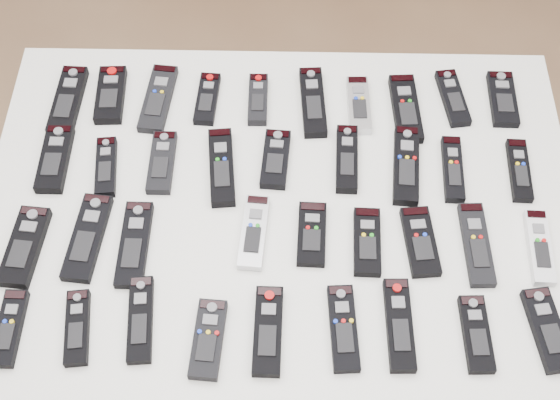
{
  "coord_description": "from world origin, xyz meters",
  "views": [
    {
      "loc": [
        0.07,
        -0.93,
        2.15
      ],
      "look_at": [
        0.05,
        -0.04,
        0.8
      ],
      "focal_mm": 50.0,
      "sensor_mm": 36.0,
      "label": 1
    }
  ],
  "objects_px": {
    "remote_21": "(134,244)",
    "remote_27": "(539,247)",
    "remote_26": "(476,244)",
    "remote_34": "(399,325)",
    "remote_33": "(343,328)",
    "table": "(280,220)",
    "remote_15": "(347,159)",
    "remote_36": "(547,330)",
    "remote_0": "(68,101)",
    "remote_3": "(207,99)",
    "remote_4": "(258,100)",
    "remote_7": "(406,109)",
    "remote_2": "(158,99)",
    "remote_30": "(140,319)",
    "remote_32": "(268,331)",
    "remote_24": "(367,242)",
    "remote_17": "(453,169)",
    "remote_20": "(87,237)",
    "remote_22": "(254,232)",
    "remote_23": "(312,234)",
    "remote_1": "(111,95)",
    "remote_14": "(275,159)",
    "remote_12": "(162,162)",
    "remote_5": "(313,102)",
    "remote_35": "(476,334)",
    "remote_16": "(406,165)",
    "remote_19": "(25,247)",
    "remote_8": "(453,98)",
    "remote_9": "(503,99)",
    "remote_13": "(222,167)",
    "remote_31": "(208,339)",
    "remote_29": "(77,328)",
    "remote_28": "(9,328)",
    "remote_25": "(420,242)",
    "remote_18": "(519,170)"
  },
  "relations": [
    {
      "from": "remote_23",
      "to": "remote_34",
      "type": "bearing_deg",
      "value": -48.07
    },
    {
      "from": "remote_5",
      "to": "remote_24",
      "type": "xyz_separation_m",
      "value": [
        0.11,
        -0.37,
        -0.0
      ]
    },
    {
      "from": "remote_15",
      "to": "remote_20",
      "type": "height_order",
      "value": "remote_15"
    },
    {
      "from": "remote_9",
      "to": "remote_35",
      "type": "bearing_deg",
      "value": -101.37
    },
    {
      "from": "remote_2",
      "to": "remote_30",
      "type": "distance_m",
      "value": 0.55
    },
    {
      "from": "remote_33",
      "to": "remote_34",
      "type": "xyz_separation_m",
      "value": [
        0.11,
        0.01,
        0.0
      ]
    },
    {
      "from": "remote_22",
      "to": "remote_28",
      "type": "height_order",
      "value": "same"
    },
    {
      "from": "remote_33",
      "to": "table",
      "type": "bearing_deg",
      "value": 110.58
    },
    {
      "from": "remote_4",
      "to": "remote_19",
      "type": "bearing_deg",
      "value": -139.4
    },
    {
      "from": "remote_21",
      "to": "remote_27",
      "type": "relative_size",
      "value": 1.15
    },
    {
      "from": "remote_9",
      "to": "remote_17",
      "type": "xyz_separation_m",
      "value": [
        -0.13,
        -0.2,
        0.0
      ]
    },
    {
      "from": "remote_15",
      "to": "remote_36",
      "type": "xyz_separation_m",
      "value": [
        0.37,
        -0.39,
        -0.0
      ]
    },
    {
      "from": "remote_4",
      "to": "remote_7",
      "type": "height_order",
      "value": "remote_7"
    },
    {
      "from": "remote_21",
      "to": "remote_29",
      "type": "xyz_separation_m",
      "value": [
        -0.09,
        -0.18,
        0.0
      ]
    },
    {
      "from": "remote_15",
      "to": "remote_16",
      "type": "xyz_separation_m",
      "value": [
        0.13,
        -0.01,
        -0.0
      ]
    },
    {
      "from": "remote_16",
      "to": "remote_19",
      "type": "height_order",
      "value": "same"
    },
    {
      "from": "remote_31",
      "to": "remote_29",
      "type": "bearing_deg",
      "value": 179.62
    },
    {
      "from": "remote_27",
      "to": "remote_30",
      "type": "distance_m",
      "value": 0.8
    },
    {
      "from": "remote_8",
      "to": "remote_9",
      "type": "xyz_separation_m",
      "value": [
        0.11,
        -0.0,
        -0.0
      ]
    },
    {
      "from": "remote_20",
      "to": "remote_22",
      "type": "relative_size",
      "value": 1.18
    },
    {
      "from": "remote_19",
      "to": "remote_0",
      "type": "bearing_deg",
      "value": 91.98
    },
    {
      "from": "remote_13",
      "to": "remote_12",
      "type": "bearing_deg",
      "value": 169.17
    },
    {
      "from": "remote_12",
      "to": "remote_13",
      "type": "bearing_deg",
      "value": -4.6
    },
    {
      "from": "remote_9",
      "to": "remote_28",
      "type": "height_order",
      "value": "same"
    },
    {
      "from": "remote_0",
      "to": "remote_19",
      "type": "distance_m",
      "value": 0.38
    },
    {
      "from": "remote_27",
      "to": "remote_32",
      "type": "relative_size",
      "value": 0.95
    },
    {
      "from": "remote_17",
      "to": "remote_20",
      "type": "xyz_separation_m",
      "value": [
        -0.76,
        -0.18,
        0.0
      ]
    },
    {
      "from": "remote_5",
      "to": "remote_27",
      "type": "height_order",
      "value": "remote_5"
    },
    {
      "from": "remote_24",
      "to": "remote_35",
      "type": "distance_m",
      "value": 0.28
    },
    {
      "from": "remote_19",
      "to": "remote_29",
      "type": "height_order",
      "value": "remote_19"
    },
    {
      "from": "remote_1",
      "to": "remote_34",
      "type": "height_order",
      "value": "same"
    },
    {
      "from": "remote_35",
      "to": "remote_1",
      "type": "bearing_deg",
      "value": 141.31
    },
    {
      "from": "remote_0",
      "to": "remote_5",
      "type": "bearing_deg",
      "value": 3.17
    },
    {
      "from": "remote_12",
      "to": "remote_23",
      "type": "relative_size",
      "value": 1.09
    },
    {
      "from": "remote_16",
      "to": "remote_21",
      "type": "height_order",
      "value": "remote_16"
    },
    {
      "from": "remote_21",
      "to": "remote_36",
      "type": "relative_size",
      "value": 1.16
    },
    {
      "from": "remote_28",
      "to": "remote_33",
      "type": "height_order",
      "value": "same"
    },
    {
      "from": "remote_1",
      "to": "remote_32",
      "type": "relative_size",
      "value": 0.89
    },
    {
      "from": "remote_12",
      "to": "remote_5",
      "type": "bearing_deg",
      "value": 28.56
    },
    {
      "from": "remote_26",
      "to": "remote_22",
      "type": "bearing_deg",
      "value": 175.48
    },
    {
      "from": "remote_0",
      "to": "remote_3",
      "type": "distance_m",
      "value": 0.32
    },
    {
      "from": "remote_8",
      "to": "remote_31",
      "type": "relative_size",
      "value": 1.01
    },
    {
      "from": "remote_16",
      "to": "remote_36",
      "type": "distance_m",
      "value": 0.45
    },
    {
      "from": "remote_18",
      "to": "remote_21",
      "type": "height_order",
      "value": "remote_21"
    },
    {
      "from": "remote_25",
      "to": "remote_33",
      "type": "relative_size",
      "value": 0.9
    },
    {
      "from": "remote_26",
      "to": "remote_34",
      "type": "bearing_deg",
      "value": -134.98
    },
    {
      "from": "remote_2",
      "to": "remote_15",
      "type": "bearing_deg",
      "value": -15.33
    },
    {
      "from": "remote_32",
      "to": "remote_24",
      "type": "bearing_deg",
      "value": 46.36
    },
    {
      "from": "remote_1",
      "to": "remote_14",
      "type": "relative_size",
      "value": 1.08
    },
    {
      "from": "remote_3",
      "to": "remote_9",
      "type": "height_order",
      "value": "remote_9"
    }
  ]
}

